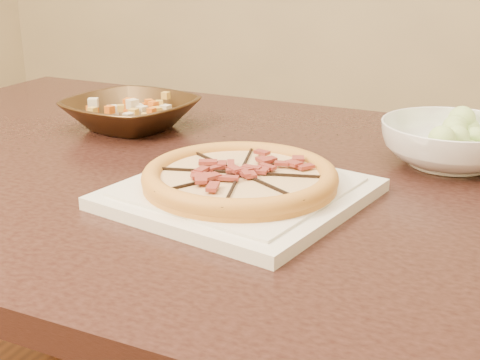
% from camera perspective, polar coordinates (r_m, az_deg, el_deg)
% --- Properties ---
extents(dining_table, '(1.58, 1.07, 0.75)m').
position_cam_1_polar(dining_table, '(1.14, -3.01, -3.05)').
color(dining_table, '#351D18').
rests_on(dining_table, floor).
extents(plate, '(0.38, 0.38, 0.02)m').
position_cam_1_polar(plate, '(0.95, 0.00, -1.11)').
color(plate, silver).
rests_on(plate, dining_table).
extents(pizza, '(0.28, 0.28, 0.03)m').
position_cam_1_polar(pizza, '(0.94, 0.00, 0.23)').
color(pizza, '#C08A30').
rests_on(pizza, plate).
extents(bronze_bowl, '(0.29, 0.29, 0.06)m').
position_cam_1_polar(bronze_bowl, '(1.33, -9.29, 5.61)').
color(bronze_bowl, '#4B351D').
rests_on(bronze_bowl, dining_table).
extents(mixed_dish, '(0.11, 0.12, 0.03)m').
position_cam_1_polar(mixed_dish, '(1.33, -9.45, 7.44)').
color(mixed_dish, beige).
rests_on(mixed_dish, bronze_bowl).
extents(salad_bowl, '(0.30, 0.30, 0.07)m').
position_cam_1_polar(salad_bowl, '(1.15, 17.51, 2.96)').
color(salad_bowl, white).
rests_on(salad_bowl, dining_table).
extents(salad, '(0.10, 0.11, 0.04)m').
position_cam_1_polar(salad, '(1.13, 17.68, 5.56)').
color(salad, '#BCE680').
rests_on(salad, salad_bowl).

